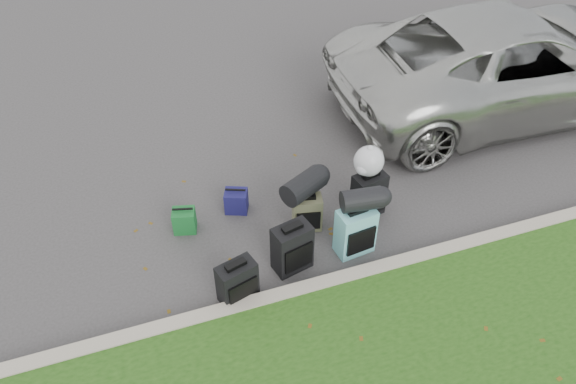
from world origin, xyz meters
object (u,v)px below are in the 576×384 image
object	(u,v)px
suitcase_large_black_left	(292,248)
suitcase_olive	(307,213)
tote_navy	(236,201)
suv	(510,61)
suitcase_small_black	(237,282)
suitcase_large_black_right	(368,195)
suitcase_teal	(355,231)
tote_green	(184,220)

from	to	relation	value
suitcase_large_black_left	suitcase_olive	world-z (taller)	suitcase_large_black_left
suitcase_large_black_left	tote_navy	xyz separation A→B (m)	(-0.38, 1.20, -0.17)
suitcase_olive	suv	bearing A→B (deg)	35.01
suv	suitcase_small_black	xyz separation A→B (m)	(-5.33, -2.56, -0.54)
suitcase_olive	tote_navy	world-z (taller)	suitcase_olive
suitcase_large_black_left	suitcase_large_black_right	distance (m)	1.40
suitcase_large_black_left	suitcase_olive	size ratio (longest dim) A/B	1.28
suitcase_large_black_right	tote_navy	size ratio (longest dim) A/B	2.00
suitcase_teal	tote_navy	size ratio (longest dim) A/B	2.05
suv	suitcase_olive	size ratio (longest dim) A/B	11.52
suv	suitcase_olive	distance (m)	4.55
suv	tote_green	size ratio (longest dim) A/B	17.95
suitcase_small_black	tote_green	xyz separation A→B (m)	(-0.37, 1.31, -0.11)
suitcase_teal	tote_green	distance (m)	2.22
suv	suitcase_small_black	bearing A→B (deg)	117.57
suitcase_teal	suitcase_large_black_right	xyz separation A→B (m)	(0.45, 0.57, -0.01)
suitcase_large_black_left	tote_navy	distance (m)	1.27
suitcase_olive	tote_navy	distance (m)	1.01
suitcase_small_black	suitcase_large_black_right	size ratio (longest dim) A/B	0.86
tote_navy	tote_green	bearing A→B (deg)	-146.79
suitcase_small_black	suitcase_olive	bearing A→B (deg)	20.03
suitcase_large_black_left	suitcase_olive	distance (m)	0.72
suitcase_small_black	suitcase_olive	world-z (taller)	suitcase_small_black
suitcase_large_black_right	tote_green	size ratio (longest dim) A/B	1.97
suitcase_olive	suitcase_large_black_right	world-z (taller)	suitcase_large_black_right
suv	suitcase_large_black_right	size ratio (longest dim) A/B	9.11
tote_navy	suitcase_teal	bearing A→B (deg)	-22.60
suitcase_teal	tote_green	bearing A→B (deg)	145.37
suitcase_large_black_right	tote_green	bearing A→B (deg)	157.83
suitcase_large_black_left	tote_green	size ratio (longest dim) A/B	2.00
tote_green	tote_navy	size ratio (longest dim) A/B	1.02
tote_navy	suitcase_large_black_right	bearing A→B (deg)	1.33
suitcase_large_black_right	tote_green	xyz separation A→B (m)	(-2.40, 0.48, -0.16)
suv	tote_green	xyz separation A→B (m)	(-5.70, -1.25, -0.65)
suitcase_large_black_left	suitcase_teal	distance (m)	0.83
suitcase_teal	suitcase_olive	bearing A→B (deg)	119.65
suv	suitcase_teal	size ratio (longest dim) A/B	8.90
suv	tote_navy	distance (m)	5.12
suitcase_large_black_left	suitcase_olive	bearing A→B (deg)	41.84
suitcase_small_black	tote_navy	distance (m)	1.51
suitcase_large_black_left	suitcase_large_black_right	bearing A→B (deg)	11.45
suitcase_large_black_left	tote_navy	size ratio (longest dim) A/B	2.03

